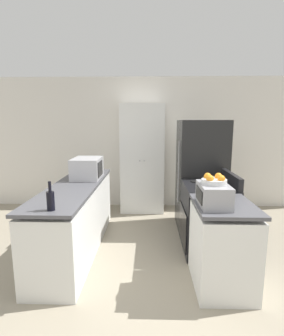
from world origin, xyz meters
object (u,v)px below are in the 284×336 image
toaster_oven (213,195)px  fruit_bowl (214,180)px  pantry_cabinet (142,159)px  refrigerator (201,175)px  wine_bottle (51,200)px  stove (208,217)px  microwave (87,168)px

toaster_oven → fruit_bowl: 0.15m
pantry_cabinet → refrigerator: (0.97, -0.81, -0.15)m
wine_bottle → toaster_oven: size_ratio=0.64×
stove → fruit_bowl: size_ratio=4.36×
pantry_cabinet → fruit_bowl: (0.77, -2.48, 0.14)m
stove → toaster_oven: toaster_oven is taller
pantry_cabinet → microwave: bearing=-122.2°
microwave → wine_bottle: microwave is taller
toaster_oven → fruit_bowl: fruit_bowl is taller
pantry_cabinet → microwave: pantry_cabinet is taller
stove → toaster_oven: (-0.15, -0.85, 0.56)m
microwave → wine_bottle: (-0.01, -1.43, -0.05)m
fruit_bowl → stove: bearing=79.9°
fruit_bowl → toaster_oven: bearing=-99.1°
microwave → refrigerator: bearing=13.7°
wine_bottle → toaster_oven: wine_bottle is taller
microwave → wine_bottle: 1.43m
stove → wine_bottle: size_ratio=3.80×
wine_bottle → fruit_bowl: fruit_bowl is taller
refrigerator → microwave: size_ratio=3.30×
pantry_cabinet → stove: 1.96m
wine_bottle → toaster_oven: 1.58m
pantry_cabinet → fruit_bowl: bearing=-72.6°
pantry_cabinet → refrigerator: 1.28m
toaster_oven → fruit_bowl: size_ratio=1.80×
refrigerator → fruit_bowl: (-0.20, -1.66, 0.29)m
microwave → toaster_oven: bearing=-38.6°
pantry_cabinet → wine_bottle: pantry_cabinet is taller
microwave → toaster_oven: (1.55, -1.24, -0.04)m
pantry_cabinet → microwave: (-0.78, -1.24, 0.03)m
pantry_cabinet → microwave: 1.47m
microwave → pantry_cabinet: bearing=57.8°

